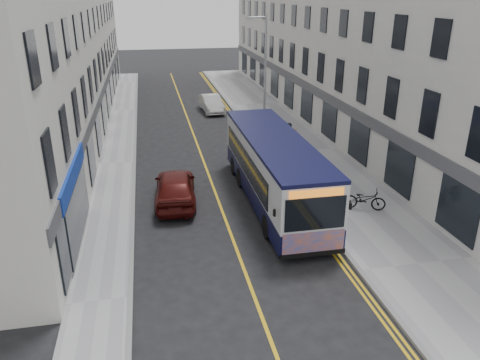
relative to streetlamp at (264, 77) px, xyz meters
name	(u,v)px	position (x,y,z in m)	size (l,w,h in m)	color
ground	(243,266)	(-4.17, -14.00, -4.38)	(140.00, 140.00, 0.00)	black
pavement_east	(303,151)	(2.08, -2.00, -4.32)	(4.50, 64.00, 0.12)	#969699
pavement_west	(117,164)	(-9.17, -2.00, -4.32)	(2.00, 64.00, 0.12)	#969699
kerb_east	(268,154)	(-0.17, -2.00, -4.32)	(0.18, 64.00, 0.13)	slate
kerb_west	(134,162)	(-8.17, -2.00, -4.32)	(0.18, 64.00, 0.13)	slate
road_centre_line	(203,159)	(-4.17, -2.00, -4.38)	(0.12, 64.00, 0.01)	gold
road_dbl_yellow_inner	(260,155)	(-0.62, -2.00, -4.38)	(0.10, 64.00, 0.01)	gold
road_dbl_yellow_outer	(264,155)	(-0.42, -2.00, -4.38)	(0.10, 64.00, 0.01)	gold
terrace_east	(335,31)	(7.33, 7.00, 2.12)	(6.00, 46.00, 13.00)	silver
terrace_west	(53,35)	(-13.17, 7.00, 2.12)	(6.00, 46.00, 13.00)	silver
streetlamp	(264,77)	(0.00, 0.00, 0.00)	(1.32, 0.18, 8.00)	#9CA0A5
city_bus	(274,168)	(-1.63, -8.81, -2.63)	(2.57, 11.00, 3.20)	black
bicycle	(365,199)	(2.14, -10.57, -3.77)	(0.65, 1.87, 0.98)	black
pedestrian_near	(294,142)	(1.27, -2.70, -3.45)	(0.59, 0.39, 1.63)	brown
pedestrian_far	(289,138)	(1.09, -2.27, -3.31)	(0.92, 0.72, 1.90)	black
car_white	(211,104)	(-2.00, 9.60, -3.70)	(1.45, 4.16, 1.37)	silver
car_maroon	(175,187)	(-6.17, -7.92, -3.59)	(1.87, 4.64, 1.58)	#4B0F0C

